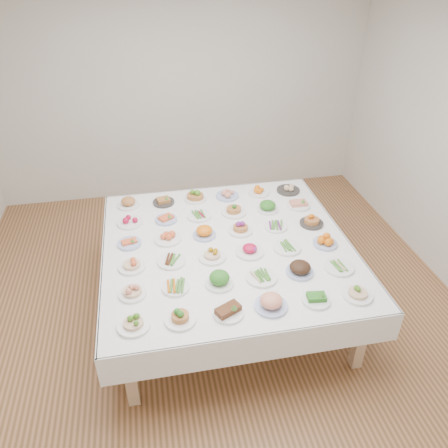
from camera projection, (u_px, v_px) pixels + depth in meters
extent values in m
plane|color=#A66D45|center=(214.00, 305.00, 4.43)|extent=(5.00, 5.00, 0.00)
cube|color=silver|center=(180.00, 95.00, 5.72)|extent=(5.00, 0.02, 2.80)
cube|color=white|center=(227.00, 247.00, 4.04)|extent=(2.25, 2.25, 0.06)
cube|color=white|center=(208.00, 198.00, 5.02)|extent=(2.27, 0.02, 0.28)
cube|color=white|center=(257.00, 349.00, 3.17)|extent=(2.27, 0.02, 0.28)
cube|color=white|center=(339.00, 243.00, 4.28)|extent=(0.02, 2.27, 0.28)
cube|color=white|center=(105.00, 271.00, 3.92)|extent=(0.02, 2.27, 0.28)
cube|color=tan|center=(130.00, 373.00, 3.31)|extent=(0.09, 0.09, 0.69)
cube|color=tan|center=(361.00, 337.00, 3.62)|extent=(0.09, 0.09, 0.69)
cube|color=tan|center=(127.00, 235.00, 4.87)|extent=(0.09, 0.09, 0.69)
cube|color=tan|center=(289.00, 218.00, 5.17)|extent=(0.09, 0.09, 0.69)
cylinder|color=white|center=(134.00, 326.00, 3.16)|extent=(0.24, 0.24, 0.02)
cylinder|color=white|center=(180.00, 320.00, 3.21)|extent=(0.23, 0.23, 0.02)
cylinder|color=white|center=(228.00, 313.00, 3.27)|extent=(0.23, 0.23, 0.02)
cylinder|color=#4C66B2|center=(271.00, 306.00, 3.33)|extent=(0.25, 0.25, 0.02)
cylinder|color=white|center=(316.00, 300.00, 3.39)|extent=(0.22, 0.22, 0.02)
cylinder|color=white|center=(357.00, 296.00, 3.43)|extent=(0.23, 0.23, 0.02)
cylinder|color=white|center=(133.00, 294.00, 3.45)|extent=(0.22, 0.22, 0.02)
cylinder|color=white|center=(176.00, 288.00, 3.51)|extent=(0.22, 0.22, 0.02)
cylinder|color=white|center=(219.00, 283.00, 3.55)|extent=(0.23, 0.23, 0.02)
cylinder|color=white|center=(261.00, 278.00, 3.61)|extent=(0.25, 0.25, 0.02)
cylinder|color=#4C66B2|center=(300.00, 272.00, 3.67)|extent=(0.23, 0.23, 0.02)
cylinder|color=white|center=(339.00, 268.00, 3.72)|extent=(0.25, 0.25, 0.02)
cylinder|color=white|center=(132.00, 267.00, 3.73)|extent=(0.23, 0.23, 0.02)
cylinder|color=white|center=(172.00, 261.00, 3.80)|extent=(0.25, 0.25, 0.02)
cylinder|color=white|center=(212.00, 257.00, 3.85)|extent=(0.24, 0.24, 0.02)
cylinder|color=white|center=(250.00, 252.00, 3.91)|extent=(0.25, 0.25, 0.02)
cylinder|color=white|center=(287.00, 248.00, 3.96)|extent=(0.25, 0.25, 0.02)
cylinder|color=#4C66B2|center=(325.00, 244.00, 4.02)|extent=(0.22, 0.22, 0.02)
cylinder|color=#4C66B2|center=(129.00, 244.00, 4.02)|extent=(0.22, 0.22, 0.02)
cylinder|color=white|center=(168.00, 239.00, 4.08)|extent=(0.25, 0.25, 0.02)
cylinder|color=#4C66B2|center=(204.00, 235.00, 4.13)|extent=(0.22, 0.22, 0.02)
cylinder|color=white|center=(240.00, 231.00, 4.19)|extent=(0.23, 0.23, 0.02)
cylinder|color=white|center=(276.00, 227.00, 4.25)|extent=(0.22, 0.22, 0.02)
cylinder|color=#2F2C2A|center=(311.00, 224.00, 4.30)|extent=(0.23, 0.23, 0.02)
cylinder|color=white|center=(130.00, 223.00, 4.32)|extent=(0.25, 0.25, 0.02)
cylinder|color=#4C66B2|center=(166.00, 220.00, 4.36)|extent=(0.22, 0.22, 0.02)
cylinder|color=white|center=(199.00, 216.00, 4.42)|extent=(0.24, 0.24, 0.02)
cylinder|color=white|center=(234.00, 213.00, 4.48)|extent=(0.25, 0.25, 0.02)
cylinder|color=white|center=(267.00, 210.00, 4.53)|extent=(0.22, 0.22, 0.02)
cylinder|color=white|center=(298.00, 206.00, 4.59)|extent=(0.24, 0.24, 0.02)
cylinder|color=white|center=(129.00, 205.00, 4.60)|extent=(0.22, 0.22, 0.02)
cylinder|color=#2F2C2A|center=(164.00, 203.00, 4.65)|extent=(0.22, 0.22, 0.02)
cylinder|color=white|center=(195.00, 199.00, 4.71)|extent=(0.23, 0.23, 0.02)
cylinder|color=#4C66B2|center=(227.00, 196.00, 4.77)|extent=(0.24, 0.24, 0.02)
cylinder|color=white|center=(259.00, 193.00, 4.82)|extent=(0.22, 0.22, 0.02)
cylinder|color=#2F2C2A|center=(288.00, 191.00, 4.87)|extent=(0.25, 0.25, 0.02)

